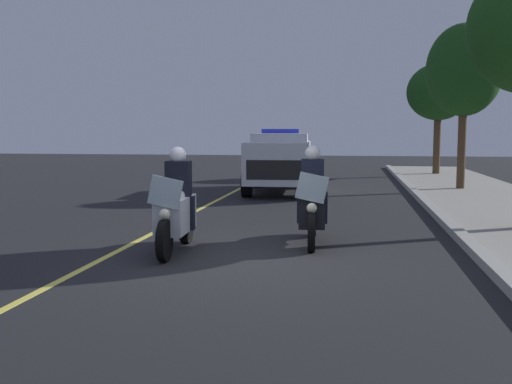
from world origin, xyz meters
The scene contains 8 objects.
ground_plane centered at (0.00, 0.00, 0.00)m, with size 80.00×80.00×0.00m, color black.
curb_strip centered at (0.00, 3.64, 0.07)m, with size 48.00×0.24×0.15m, color #9E9B93.
lane_stripe_center centered at (0.00, -2.13, 0.00)m, with size 48.00×0.12×0.01m, color #E0D14C.
police_motorcycle_lead_left centered at (-0.47, -1.16, 0.70)m, with size 2.14×0.60×1.72m.
police_motorcycle_lead_right centered at (-1.55, 0.99, 0.70)m, with size 2.14×0.60×1.72m.
police_suv centered at (-10.25, -0.62, 1.07)m, with size 5.00×2.30×2.05m.
tree_far_back centered at (-11.46, 5.24, 3.93)m, with size 2.44×2.44×5.35m.
tree_behind_suv centered at (-18.50, 5.42, 3.68)m, with size 2.76×2.76×4.86m.
Camera 1 is at (8.75, 1.65, 1.96)m, focal length 41.37 mm.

